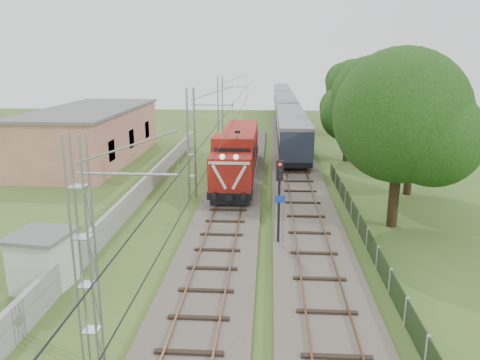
# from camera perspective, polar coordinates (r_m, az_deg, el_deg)

# --- Properties ---
(ground) EXTENTS (140.00, 140.00, 0.00)m
(ground) POSITION_cam_1_polar(r_m,az_deg,el_deg) (23.43, -3.19, -10.77)
(ground) COLOR #3B5620
(ground) RESTS_ON ground
(track_main) EXTENTS (4.20, 70.00, 0.45)m
(track_main) POSITION_cam_1_polar(r_m,az_deg,el_deg) (29.80, -1.61, -4.63)
(track_main) COLOR #6B6054
(track_main) RESTS_ON ground
(track_side) EXTENTS (4.20, 80.00, 0.45)m
(track_side) POSITION_cam_1_polar(r_m,az_deg,el_deg) (42.22, 6.77, 1.14)
(track_side) COLOR #6B6054
(track_side) RESTS_ON ground
(catenary) EXTENTS (3.31, 70.00, 8.00)m
(catenary) POSITION_cam_1_polar(r_m,az_deg,el_deg) (33.98, -5.86, 4.49)
(catenary) COLOR gray
(catenary) RESTS_ON ground
(boundary_wall) EXTENTS (0.25, 40.00, 1.50)m
(boundary_wall) POSITION_cam_1_polar(r_m,az_deg,el_deg) (35.47, -11.39, -0.76)
(boundary_wall) COLOR #9E9E99
(boundary_wall) RESTS_ON ground
(station_building) EXTENTS (8.40, 20.40, 5.22)m
(station_building) POSITION_cam_1_polar(r_m,az_deg,el_deg) (48.87, -17.61, 5.35)
(station_building) COLOR tan
(station_building) RESTS_ON ground
(fence) EXTENTS (0.12, 32.00, 1.20)m
(fence) POSITION_cam_1_polar(r_m,az_deg,el_deg) (26.35, 15.28, -6.89)
(fence) COLOR black
(fence) RESTS_ON ground
(locomotive) EXTENTS (3.03, 17.31, 4.40)m
(locomotive) POSITION_cam_1_polar(r_m,az_deg,el_deg) (39.19, -0.26, 3.29)
(locomotive) COLOR black
(locomotive) RESTS_ON ground
(coach_rake) EXTENTS (3.02, 67.26, 3.49)m
(coach_rake) POSITION_cam_1_polar(r_m,az_deg,el_deg) (73.97, 5.53, 8.89)
(coach_rake) COLOR black
(coach_rake) RESTS_ON ground
(signal_post) EXTENTS (0.54, 0.42, 4.93)m
(signal_post) POSITION_cam_1_polar(r_m,az_deg,el_deg) (24.83, 4.82, -0.93)
(signal_post) COLOR black
(signal_post) RESTS_ON ground
(relay_hut) EXTENTS (2.82, 2.82, 2.59)m
(relay_hut) POSITION_cam_1_polar(r_m,az_deg,el_deg) (22.93, -22.90, -8.99)
(relay_hut) COLOR beige
(relay_hut) RESTS_ON ground
(tree_a) EXTENTS (8.29, 7.89, 10.74)m
(tree_a) POSITION_cam_1_polar(r_m,az_deg,el_deg) (28.87, 19.22, 7.23)
(tree_a) COLOR #342415
(tree_a) RESTS_ON ground
(tree_b) EXTENTS (6.90, 6.57, 8.95)m
(tree_b) POSITION_cam_1_polar(r_m,az_deg,el_deg) (36.53, 20.55, 6.78)
(tree_b) COLOR #342415
(tree_b) RESTS_ON ground
(tree_c) EXTENTS (5.73, 5.46, 7.43)m
(tree_c) POSITION_cam_1_polar(r_m,az_deg,el_deg) (47.08, 13.15, 7.78)
(tree_c) COLOR #342415
(tree_c) RESTS_ON ground
(tree_d) EXTENTS (7.59, 7.22, 9.83)m
(tree_d) POSITION_cam_1_polar(r_m,az_deg,el_deg) (62.72, 13.84, 10.80)
(tree_d) COLOR #342415
(tree_d) RESTS_ON ground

